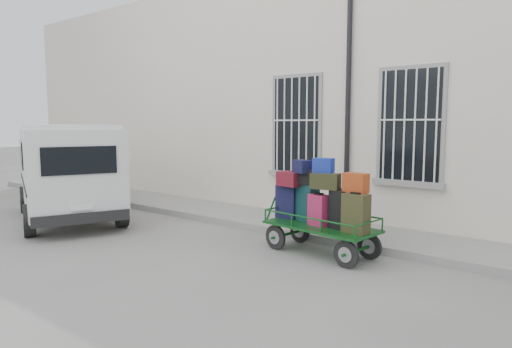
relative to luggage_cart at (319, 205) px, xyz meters
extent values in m
plane|color=slate|center=(-1.52, -0.80, -0.87)|extent=(80.00, 80.00, 0.00)
cube|color=beige|center=(-1.52, 4.70, 2.13)|extent=(24.00, 5.00, 6.00)
cylinder|color=black|center=(-0.57, 2.12, 1.93)|extent=(0.11, 0.11, 5.60)
cube|color=black|center=(-1.92, 2.18, 1.38)|extent=(1.20, 0.08, 2.20)
cube|color=gray|center=(-1.92, 2.16, 0.22)|extent=(1.45, 0.22, 0.12)
cube|color=black|center=(0.78, 2.18, 1.38)|extent=(1.20, 0.08, 2.20)
cube|color=gray|center=(0.78, 2.16, 0.22)|extent=(1.45, 0.22, 0.12)
cube|color=gray|center=(-1.52, 1.40, -0.79)|extent=(24.00, 1.70, 0.15)
cylinder|color=black|center=(-0.75, -0.27, -0.64)|extent=(0.45, 0.11, 0.45)
cylinder|color=gray|center=(-0.75, -0.27, -0.64)|extent=(0.26, 0.11, 0.25)
cylinder|color=black|center=(-0.66, 0.41, -0.64)|extent=(0.45, 0.11, 0.45)
cylinder|color=gray|center=(-0.66, 0.41, -0.64)|extent=(0.26, 0.11, 0.25)
cylinder|color=black|center=(0.77, -0.46, -0.64)|extent=(0.45, 0.11, 0.45)
cylinder|color=gray|center=(0.77, -0.46, -0.64)|extent=(0.26, 0.11, 0.25)
cylinder|color=black|center=(0.86, 0.22, -0.64)|extent=(0.45, 0.11, 0.45)
cylinder|color=gray|center=(0.86, 0.22, -0.64)|extent=(0.26, 0.11, 0.25)
cube|color=#114B1A|center=(0.05, -0.02, -0.37)|extent=(2.08, 1.15, 0.05)
cylinder|color=#114B1A|center=(-1.15, 0.13, -0.23)|extent=(0.26, 0.07, 0.51)
cube|color=black|center=(-0.76, 0.14, -0.03)|extent=(0.42, 0.27, 0.63)
cube|color=black|center=(-0.76, 0.14, 0.29)|extent=(0.18, 0.15, 0.03)
cube|color=#0C2B2E|center=(-0.32, 0.12, -0.01)|extent=(0.47, 0.35, 0.68)
cube|color=black|center=(-0.32, 0.12, 0.35)|extent=(0.18, 0.14, 0.03)
cube|color=maroon|center=(0.03, -0.07, -0.07)|extent=(0.39, 0.28, 0.55)
cube|color=black|center=(0.03, -0.07, 0.21)|extent=(0.15, 0.12, 0.03)
cube|color=black|center=(0.43, -0.06, -0.02)|extent=(0.37, 0.30, 0.66)
cube|color=black|center=(0.43, -0.06, 0.32)|extent=(0.14, 0.12, 0.03)
cube|color=#2B2C16|center=(0.77, -0.15, -0.03)|extent=(0.43, 0.30, 0.64)
cube|color=black|center=(0.77, -0.15, 0.31)|extent=(0.18, 0.15, 0.03)
cube|color=#541022|center=(-0.65, 0.04, 0.41)|extent=(0.48, 0.36, 0.26)
cube|color=black|center=(-0.20, 0.10, 0.48)|extent=(0.50, 0.31, 0.29)
cube|color=black|center=(0.15, -0.07, 0.44)|extent=(0.52, 0.34, 0.27)
cube|color=maroon|center=(0.70, -0.04, 0.46)|extent=(0.41, 0.26, 0.32)
cube|color=black|center=(-0.39, 0.05, 0.66)|extent=(0.43, 0.37, 0.23)
cube|color=navy|center=(0.05, 0.03, 0.70)|extent=(0.37, 0.27, 0.25)
cube|color=silver|center=(-6.17, -1.19, 0.41)|extent=(4.77, 3.48, 1.79)
cube|color=silver|center=(-6.17, -1.19, 1.34)|extent=(4.53, 3.26, 0.10)
cube|color=black|center=(-8.17, -0.32, 0.76)|extent=(0.82, 1.58, 0.75)
cube|color=black|center=(-7.10, -1.82, 0.71)|extent=(2.03, 0.91, 0.62)
cube|color=black|center=(-4.16, -2.06, 0.71)|extent=(0.59, 1.29, 0.55)
cube|color=black|center=(-4.17, -2.06, -0.44)|extent=(0.83, 1.73, 0.22)
cube|color=white|center=(-4.13, -2.07, -0.21)|extent=(0.19, 0.40, 0.12)
cylinder|color=black|center=(-7.86, -1.45, -0.53)|extent=(0.71, 0.47, 0.68)
cylinder|color=black|center=(-7.13, 0.23, -0.53)|extent=(0.71, 0.47, 0.68)
cylinder|color=black|center=(-5.21, -2.60, -0.53)|extent=(0.71, 0.47, 0.68)
cylinder|color=black|center=(-4.49, -0.92, -0.53)|extent=(0.71, 0.47, 0.68)
camera|label=1|loc=(4.00, -6.88, 1.44)|focal=32.00mm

